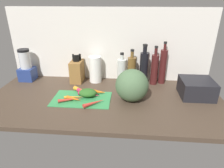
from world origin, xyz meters
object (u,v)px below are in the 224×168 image
(cutting_board, at_px, (82,99))
(carrot_3, at_px, (89,94))
(carrot_5, at_px, (99,92))
(carrot_8, at_px, (91,92))
(carrot_6, at_px, (74,99))
(bottle_1, at_px, (132,70))
(carrot_7, at_px, (94,103))
(knife_block, at_px, (77,71))
(bottle_3, at_px, (154,69))
(bottle_2, at_px, (144,68))
(dish_rack, at_px, (196,88))
(bottle_4, at_px, (163,66))
(bottle_0, at_px, (122,71))
(blender_appliance, at_px, (26,67))
(winter_squash, at_px, (132,85))
(carrot_0, at_px, (84,92))
(carrot_1, at_px, (83,91))
(carrot_4, at_px, (71,99))
(carrot_2, at_px, (74,97))
(paper_towel_roll, at_px, (95,69))

(cutting_board, distance_m, carrot_3, 0.06)
(carrot_5, height_order, carrot_8, carrot_5)
(carrot_6, distance_m, bottle_1, 0.54)
(carrot_7, height_order, knife_block, knife_block)
(carrot_6, distance_m, bottle_3, 0.69)
(bottle_2, xyz_separation_m, dish_rack, (0.38, -0.18, -0.08))
(carrot_8, xyz_separation_m, bottle_4, (0.56, 0.27, 0.12))
(carrot_8, height_order, bottle_3, bottle_3)
(bottle_0, relative_size, bottle_4, 0.75)
(carrot_7, bearing_deg, blender_appliance, 149.13)
(cutting_board, height_order, winter_squash, winter_squash)
(carrot_0, relative_size, winter_squash, 0.50)
(carrot_1, distance_m, bottle_1, 0.44)
(knife_block, height_order, bottle_4, bottle_4)
(carrot_3, xyz_separation_m, bottle_2, (0.40, 0.28, 0.12))
(carrot_4, relative_size, carrot_6, 1.53)
(carrot_2, relative_size, dish_rack, 0.58)
(bottle_3, relative_size, dish_rack, 1.40)
(carrot_1, xyz_separation_m, bottle_1, (0.36, 0.23, 0.09))
(bottle_4, bearing_deg, bottle_2, -166.09)
(cutting_board, height_order, knife_block, knife_block)
(carrot_1, distance_m, winter_squash, 0.38)
(carrot_0, distance_m, dish_rack, 0.83)
(bottle_1, distance_m, dish_rack, 0.51)
(carrot_7, xyz_separation_m, winter_squash, (0.25, 0.10, 0.09))
(blender_appliance, height_order, bottle_4, bottle_4)
(carrot_7, relative_size, dish_rack, 0.72)
(bottle_2, bearing_deg, carrot_4, -145.54)
(carrot_5, height_order, knife_block, knife_block)
(carrot_3, bearing_deg, cutting_board, -144.26)
(carrot_0, relative_size, knife_block, 0.49)
(carrot_5, relative_size, dish_rack, 0.44)
(knife_block, bearing_deg, bottle_0, -1.56)
(carrot_7, xyz_separation_m, bottle_2, (0.34, 0.39, 0.12))
(carrot_2, bearing_deg, carrot_4, -106.92)
(winter_squash, height_order, knife_block, knife_block)
(paper_towel_roll, relative_size, bottle_1, 0.76)
(carrot_4, distance_m, bottle_2, 0.64)
(winter_squash, bearing_deg, knife_block, 146.95)
(carrot_3, relative_size, knife_block, 0.71)
(knife_block, bearing_deg, carrot_3, -61.12)
(cutting_board, xyz_separation_m, carrot_3, (0.05, 0.04, 0.02))
(bottle_2, bearing_deg, paper_towel_roll, 177.23)
(bottle_0, distance_m, bottle_4, 0.34)
(bottle_3, distance_m, bottle_4, 0.08)
(carrot_3, distance_m, carrot_4, 0.14)
(bottle_4, bearing_deg, carrot_3, -150.62)
(bottle_2, bearing_deg, winter_squash, -108.24)
(blender_appliance, distance_m, dish_rack, 1.39)
(carrot_7, distance_m, bottle_2, 0.54)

